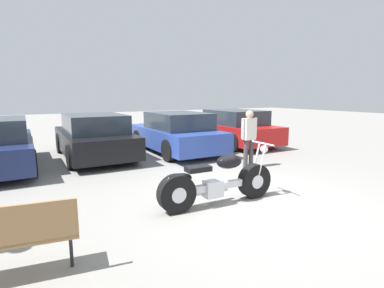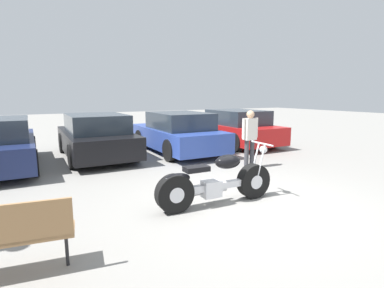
{
  "view_description": "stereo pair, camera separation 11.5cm",
  "coord_description": "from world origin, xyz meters",
  "px_view_note": "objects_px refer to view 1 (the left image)",
  "views": [
    {
      "loc": [
        -3.58,
        -4.13,
        2.0
      ],
      "look_at": [
        -0.17,
        1.91,
        0.85
      ],
      "focal_mm": 28.0,
      "sensor_mm": 36.0,
      "label": 1
    },
    {
      "loc": [
        -3.48,
        -4.18,
        2.0
      ],
      "look_at": [
        -0.17,
        1.91,
        0.85
      ],
      "focal_mm": 28.0,
      "sensor_mm": 36.0,
      "label": 2
    }
  ],
  "objects_px": {
    "parked_car_red": "(232,128)",
    "person_standing": "(249,134)",
    "motorcycle": "(217,182)",
    "parked_car_black": "(94,137)",
    "parked_car_blue": "(176,133)"
  },
  "relations": [
    {
      "from": "motorcycle",
      "to": "parked_car_black",
      "type": "height_order",
      "value": "parked_car_black"
    },
    {
      "from": "motorcycle",
      "to": "parked_car_black",
      "type": "relative_size",
      "value": 0.54
    },
    {
      "from": "person_standing",
      "to": "motorcycle",
      "type": "bearing_deg",
      "value": -140.79
    },
    {
      "from": "motorcycle",
      "to": "parked_car_black",
      "type": "bearing_deg",
      "value": 101.25
    },
    {
      "from": "parked_car_blue",
      "to": "person_standing",
      "type": "relative_size",
      "value": 2.74
    },
    {
      "from": "parked_car_blue",
      "to": "person_standing",
      "type": "bearing_deg",
      "value": -76.66
    },
    {
      "from": "parked_car_red",
      "to": "person_standing",
      "type": "xyz_separation_m",
      "value": [
        -1.97,
        -3.35,
        0.26
      ]
    },
    {
      "from": "motorcycle",
      "to": "parked_car_blue",
      "type": "distance_m",
      "value": 5.21
    },
    {
      "from": "parked_car_blue",
      "to": "parked_car_red",
      "type": "xyz_separation_m",
      "value": [
        2.69,
        0.32,
        0.0
      ]
    },
    {
      "from": "parked_car_blue",
      "to": "motorcycle",
      "type": "bearing_deg",
      "value": -108.15
    },
    {
      "from": "parked_car_black",
      "to": "parked_car_blue",
      "type": "distance_m",
      "value": 2.72
    },
    {
      "from": "motorcycle",
      "to": "person_standing",
      "type": "bearing_deg",
      "value": 39.21
    },
    {
      "from": "motorcycle",
      "to": "parked_car_blue",
      "type": "bearing_deg",
      "value": 71.85
    },
    {
      "from": "parked_car_red",
      "to": "person_standing",
      "type": "relative_size",
      "value": 2.74
    },
    {
      "from": "parked_car_blue",
      "to": "parked_car_black",
      "type": "bearing_deg",
      "value": 171.2
    }
  ]
}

